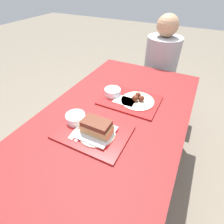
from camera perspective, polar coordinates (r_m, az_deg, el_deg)
name	(u,v)px	position (r m, az deg, el deg)	size (l,w,h in m)	color
ground_plane	(112,178)	(1.68, -0.06, -20.63)	(12.00, 12.00, 0.00)	#706656
picnic_table	(112,126)	(1.17, -0.08, -4.75)	(0.90, 1.64, 0.72)	maroon
picnic_bench_far	(152,86)	(2.12, 12.92, 8.26)	(0.85, 0.28, 0.47)	maroon
tray_near	(93,132)	(1.01, -6.25, -6.53)	(0.41, 0.30, 0.01)	red
tray_far	(130,100)	(1.26, 5.83, 3.87)	(0.41, 0.30, 0.01)	red
bowl_coleslaw_near	(76,117)	(1.07, -11.80, -1.76)	(0.12, 0.12, 0.05)	silver
brisket_sandwich_plate	(97,129)	(0.97, -5.01, -5.52)	(0.21, 0.21, 0.09)	beige
plastic_fork_near	(80,130)	(1.02, -10.35, -5.70)	(0.02, 0.17, 0.00)	white
plastic_knife_near	(83,131)	(1.01, -9.33, -6.11)	(0.03, 0.17, 0.00)	white
plastic_spoon_near	(77,128)	(1.04, -11.34, -5.30)	(0.03, 0.17, 0.00)	white
condiment_packet	(103,125)	(1.03, -2.98, -4.38)	(0.04, 0.03, 0.01)	#3F3F47
bowl_coleslaw_far	(113,92)	(1.28, 0.20, 6.68)	(0.12, 0.12, 0.05)	silver
wings_plate_far	(138,100)	(1.24, 8.36, 4.03)	(0.23, 0.23, 0.05)	beige
napkin_far	(125,101)	(1.23, 4.15, 3.64)	(0.14, 0.10, 0.01)	white
person_seated_across	(162,57)	(1.95, 15.98, 16.93)	(0.34, 0.34, 0.68)	#9E9EA3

